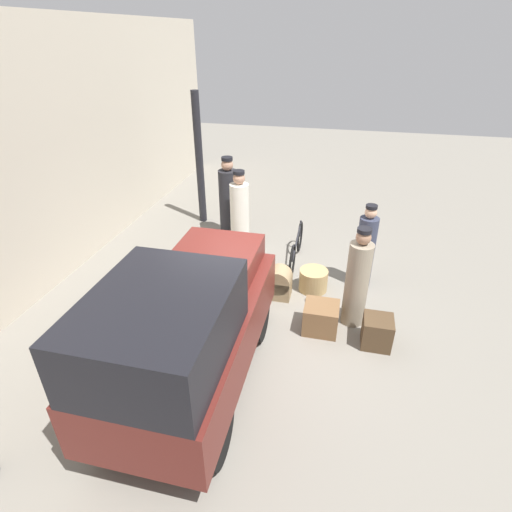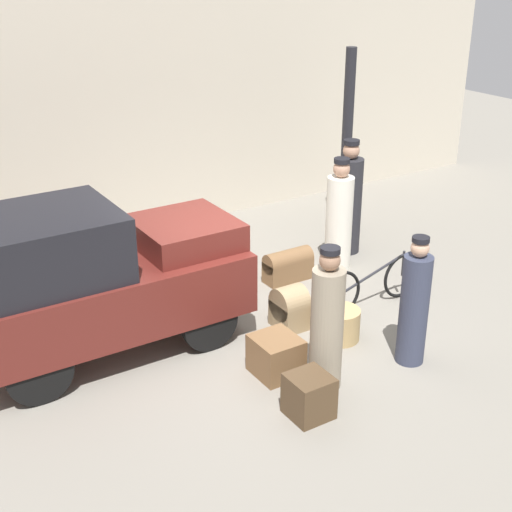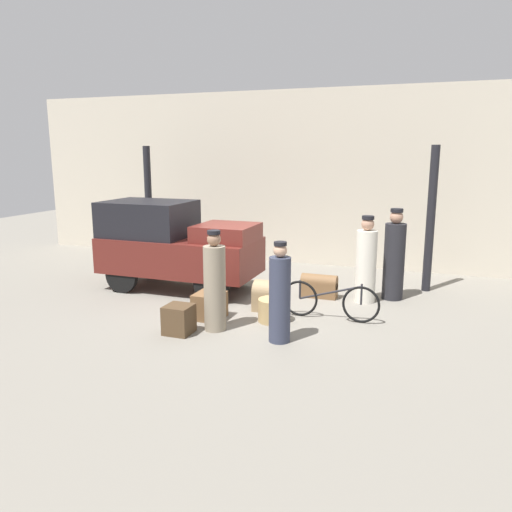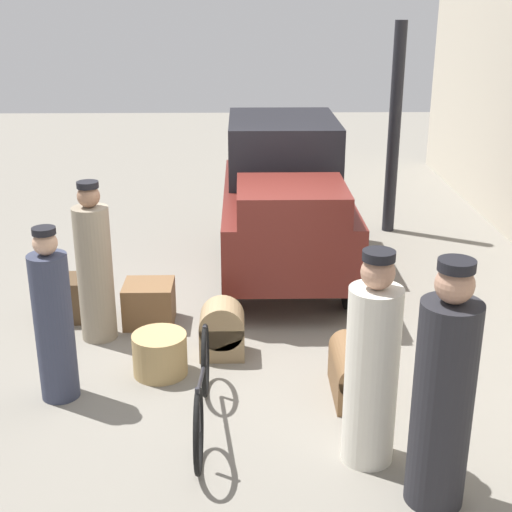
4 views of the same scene
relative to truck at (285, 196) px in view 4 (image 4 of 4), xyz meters
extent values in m
plane|color=gray|center=(1.84, -0.60, -1.01)|extent=(30.00, 30.00, 0.00)
cylinder|color=black|center=(-1.65, 1.70, 0.53)|extent=(0.18, 0.18, 3.08)
cylinder|color=black|center=(1.19, 0.68, -0.64)|extent=(0.73, 0.12, 0.73)
cylinder|color=black|center=(1.19, -0.68, -0.64)|extent=(0.73, 0.12, 0.73)
cylinder|color=black|center=(-0.89, 0.68, -0.64)|extent=(0.73, 0.12, 0.73)
cylinder|color=black|center=(-0.89, -0.68, -0.64)|extent=(0.73, 0.12, 0.73)
cube|color=#591E19|center=(0.15, 0.00, -0.25)|extent=(3.36, 1.53, 0.75)
cube|color=black|center=(-0.61, 0.00, 0.50)|extent=(1.85, 1.41, 0.76)
cube|color=#591E19|center=(1.24, 0.00, 0.29)|extent=(1.18, 1.19, 0.34)
torus|color=black|center=(4.16, -0.88, -0.68)|extent=(0.66, 0.04, 0.66)
torus|color=black|center=(3.06, -0.88, -0.68)|extent=(0.66, 0.04, 0.66)
cylinder|color=#232328|center=(3.61, -0.88, -0.52)|extent=(1.11, 0.04, 0.36)
cylinder|color=#232328|center=(3.06, -0.88, -0.51)|extent=(0.04, 0.04, 0.34)
cylinder|color=#232328|center=(4.16, -0.88, -0.50)|extent=(0.04, 0.04, 0.37)
cylinder|color=tan|center=(2.69, -1.33, -0.81)|extent=(0.52, 0.52, 0.41)
cylinder|color=silver|center=(4.04, 0.42, -0.29)|extent=(0.40, 0.40, 1.44)
sphere|color=tan|center=(4.04, 0.42, 0.55)|extent=(0.25, 0.25, 0.25)
cylinder|color=black|center=(4.04, 0.42, 0.68)|extent=(0.24, 0.24, 0.07)
cylinder|color=#232328|center=(4.55, 0.82, -0.24)|extent=(0.42, 0.42, 1.54)
sphere|color=tan|center=(4.55, 0.82, 0.66)|extent=(0.26, 0.26, 0.26)
cylinder|color=black|center=(4.55, 0.82, 0.80)|extent=(0.25, 0.25, 0.07)
cylinder|color=#33384C|center=(3.08, -2.19, -0.33)|extent=(0.34, 0.34, 1.36)
sphere|color=tan|center=(3.08, -2.19, 0.45)|extent=(0.21, 0.21, 0.21)
cylinder|color=black|center=(3.08, -2.19, 0.56)|extent=(0.20, 0.20, 0.06)
cylinder|color=gray|center=(1.91, -2.06, -0.30)|extent=(0.37, 0.37, 1.43)
sphere|color=#936B51|center=(1.91, -2.06, 0.53)|extent=(0.23, 0.23, 0.23)
cylinder|color=black|center=(1.91, -2.06, 0.65)|extent=(0.22, 0.22, 0.06)
cube|color=#4C3823|center=(1.42, -2.42, -0.77)|extent=(0.43, 0.43, 0.48)
cube|color=brown|center=(1.57, -1.57, -0.78)|extent=(0.50, 0.54, 0.47)
cube|color=#937A56|center=(2.33, -0.75, -0.83)|extent=(0.37, 0.45, 0.35)
cylinder|color=#937A56|center=(2.33, -0.75, -0.66)|extent=(0.37, 0.45, 0.45)
cube|color=brown|center=(3.12, 0.42, -0.85)|extent=(0.73, 0.31, 0.33)
cylinder|color=brown|center=(3.12, 0.42, -0.69)|extent=(0.73, 0.31, 0.31)
camera|label=1|loc=(-3.54, -1.71, 3.17)|focal=28.00mm
camera|label=2|loc=(-2.39, -7.40, 3.59)|focal=50.00mm
camera|label=3|loc=(5.29, -9.33, 1.94)|focal=35.00mm
camera|label=4|loc=(8.74, -0.54, 2.42)|focal=50.00mm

